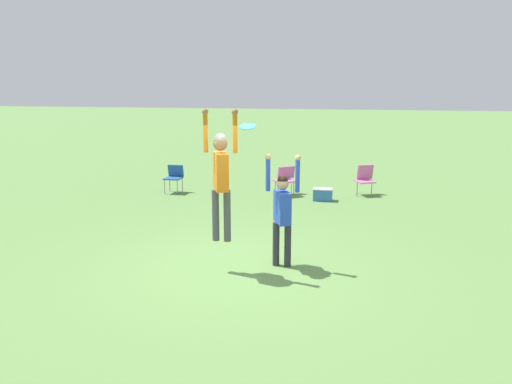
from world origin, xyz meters
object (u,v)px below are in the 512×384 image
(person_defending, at_px, (282,208))
(cooler_box, at_px, (323,194))
(camping_chair_2, at_px, (285,178))
(person_jumping, at_px, (221,172))
(camping_chair_0, at_px, (174,176))
(frisbee, at_px, (248,126))
(camping_chair_1, at_px, (365,178))

(person_defending, bearing_deg, cooler_box, 151.88)
(cooler_box, bearing_deg, camping_chair_2, 156.16)
(cooler_box, bearing_deg, person_jumping, -101.98)
(person_defending, xyz_separation_m, camping_chair_2, (-0.88, 5.81, -0.55))
(person_defending, xyz_separation_m, camping_chair_0, (-4.17, 5.45, -0.54))
(camping_chair_0, xyz_separation_m, cooler_box, (4.43, -0.14, -0.33))
(person_jumping, relative_size, camping_chair_0, 2.74)
(frisbee, xyz_separation_m, camping_chair_2, (-0.29, 5.87, -1.96))
(frisbee, bearing_deg, camping_chair_1, 72.84)
(person_defending, relative_size, camping_chair_2, 2.32)
(person_defending, distance_m, camping_chair_0, 6.88)
(person_defending, xyz_separation_m, frisbee, (-0.60, -0.06, 1.41))
(camping_chair_2, relative_size, cooler_box, 1.64)
(person_jumping, distance_m, camping_chair_0, 6.83)
(camping_chair_1, bearing_deg, camping_chair_2, -13.25)
(camping_chair_0, xyz_separation_m, camping_chair_1, (5.55, 0.89, 0.00))
(camping_chair_0, height_order, camping_chair_1, camping_chair_1)
(cooler_box, bearing_deg, person_defending, -92.78)
(person_jumping, xyz_separation_m, cooler_box, (1.22, 5.77, -1.56))
(person_jumping, xyz_separation_m, frisbee, (0.37, 0.40, 0.73))
(person_jumping, distance_m, cooler_box, 6.10)
(camping_chair_0, xyz_separation_m, camping_chair_2, (3.29, 0.37, -0.00))
(person_defending, height_order, cooler_box, person_defending)
(person_jumping, height_order, frisbee, person_jumping)
(camping_chair_2, bearing_deg, cooler_box, 116.79)
(camping_chair_1, bearing_deg, person_defending, 51.46)
(person_jumping, bearing_deg, frisbee, -68.20)
(person_defending, relative_size, cooler_box, 3.80)
(camping_chair_2, bearing_deg, frisbee, 53.45)
(camping_chair_1, height_order, cooler_box, camping_chair_1)
(camping_chair_2, height_order, cooler_box, camping_chair_2)
(camping_chair_0, relative_size, camping_chair_2, 0.95)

